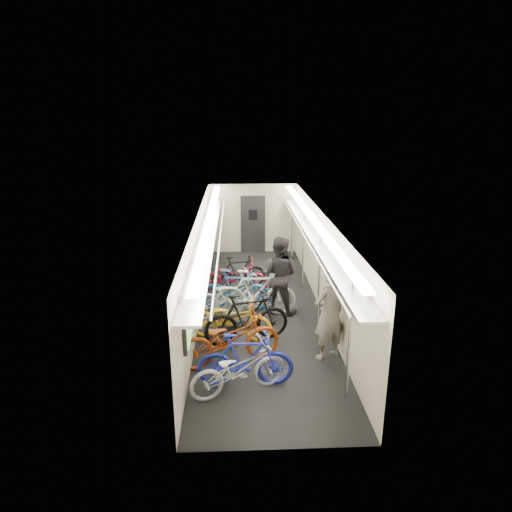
{
  "coord_description": "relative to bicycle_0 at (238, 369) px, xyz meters",
  "views": [
    {
      "loc": [
        -0.6,
        -10.48,
        4.69
      ],
      "look_at": [
        -0.08,
        0.79,
        1.15
      ],
      "focal_mm": 32.0,
      "sensor_mm": 36.0,
      "label": 1
    }
  ],
  "objects": [
    {
      "name": "bicycle_7",
      "position": [
        -0.02,
        3.56,
        0.06
      ],
      "size": [
        1.78,
        0.75,
        1.04
      ],
      "primitive_type": "imported",
      "rotation": [
        0.0,
        0.0,
        1.41
      ],
      "color": "#19599A",
      "rests_on": "ground"
    },
    {
      "name": "bicycle_1",
      "position": [
        0.12,
        0.21,
        0.05
      ],
      "size": [
        1.72,
        0.49,
        1.03
      ],
      "primitive_type": "imported",
      "rotation": [
        0.0,
        0.0,
        1.57
      ],
      "color": "#1D26AF",
      "rests_on": "ground"
    },
    {
      "name": "bicycle_9",
      "position": [
        0.04,
        5.03,
        0.0
      ],
      "size": [
        1.62,
        0.78,
        0.94
      ],
      "primitive_type": "imported",
      "rotation": [
        0.0,
        0.0,
        1.8
      ],
      "color": "black",
      "rests_on": "ground"
    },
    {
      "name": "bicycle_8",
      "position": [
        -0.11,
        4.57,
        0.03
      ],
      "size": [
        1.95,
        0.86,
        0.99
      ],
      "primitive_type": "imported",
      "rotation": [
        0.0,
        0.0,
        1.46
      ],
      "color": "maroon",
      "rests_on": "ground"
    },
    {
      "name": "bicycle_6",
      "position": [
        -0.17,
        3.28,
        0.06
      ],
      "size": [
        2.1,
        1.45,
        1.05
      ],
      "primitive_type": "imported",
      "rotation": [
        0.0,
        0.0,
        2.0
      ],
      "color": "#B9B8BE",
      "rests_on": "ground"
    },
    {
      "name": "bicycle_0",
      "position": [
        0.0,
        0.0,
        0.0
      ],
      "size": [
        1.86,
        1.2,
        0.93
      ],
      "primitive_type": "imported",
      "rotation": [
        0.0,
        0.0,
        1.93
      ],
      "color": "silver",
      "rests_on": "ground"
    },
    {
      "name": "train_car_shell",
      "position": [
        0.22,
        4.26,
        1.19
      ],
      "size": [
        10.0,
        10.0,
        10.0
      ],
      "color": "black",
      "rests_on": "ground"
    },
    {
      "name": "bicycle_2",
      "position": [
        -0.17,
        0.98,
        0.07
      ],
      "size": [
        2.16,
        1.3,
        1.07
      ],
      "primitive_type": "imported",
      "rotation": [
        0.0,
        0.0,
        1.88
      ],
      "color": "#943410",
      "rests_on": "ground"
    },
    {
      "name": "bicycle_5",
      "position": [
        0.43,
        3.19,
        0.12
      ],
      "size": [
        1.96,
        0.58,
        1.17
      ],
      "primitive_type": "imported",
      "rotation": [
        0.0,
        0.0,
        1.58
      ],
      "color": "silver",
      "rests_on": "ground"
    },
    {
      "name": "backpack",
      "position": [
        2.22,
        2.05,
        0.82
      ],
      "size": [
        0.28,
        0.18,
        0.38
      ],
      "primitive_type": "cube",
      "rotation": [
        0.0,
        0.0,
        -0.16
      ],
      "color": "red",
      "rests_on": "passenger_near"
    },
    {
      "name": "passenger_mid",
      "position": [
        1.01,
        3.38,
        0.5
      ],
      "size": [
        1.15,
        1.04,
        1.92
      ],
      "primitive_type": "imported",
      "rotation": [
        0.0,
        0.0,
        2.73
      ],
      "color": "black",
      "rests_on": "ground"
    },
    {
      "name": "passenger_near",
      "position": [
        1.79,
        1.12,
        0.49
      ],
      "size": [
        0.82,
        0.71,
        1.9
      ],
      "primitive_type": "imported",
      "rotation": [
        0.0,
        0.0,
        3.59
      ],
      "color": "slate",
      "rests_on": "ground"
    },
    {
      "name": "bicycle_3",
      "position": [
        0.2,
        1.85,
        0.1
      ],
      "size": [
        1.94,
        1.02,
        1.12
      ],
      "primitive_type": "imported",
      "rotation": [
        0.0,
        0.0,
        1.85
      ],
      "color": "black",
      "rests_on": "ground"
    },
    {
      "name": "bicycle_4",
      "position": [
        -0.15,
        2.0,
        0.02
      ],
      "size": [
        1.92,
        1.04,
        0.96
      ],
      "primitive_type": "imported",
      "rotation": [
        0.0,
        0.0,
        1.34
      ],
      "color": "#EAA316",
      "rests_on": "ground"
    }
  ]
}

